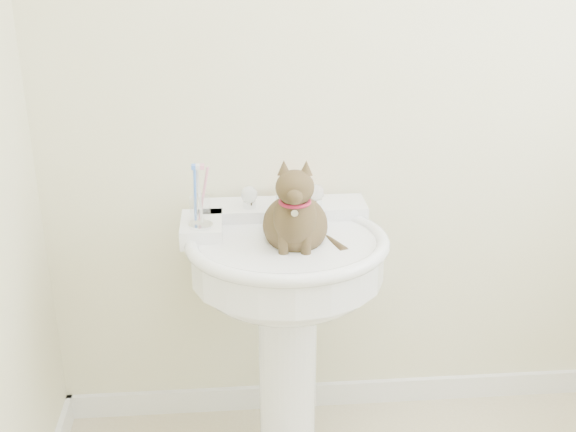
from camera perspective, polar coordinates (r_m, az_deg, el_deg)
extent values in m
cube|color=white|center=(2.77, 6.44, -13.62)|extent=(2.20, 0.02, 0.09)
cylinder|color=white|center=(2.34, -0.04, -12.79)|extent=(0.18, 0.18, 0.64)
cylinder|color=white|center=(2.13, -0.04, -3.48)|extent=(0.57, 0.57, 0.12)
ellipsoid|color=white|center=(2.15, -0.04, -4.95)|extent=(0.52, 0.45, 0.20)
torus|color=white|center=(2.10, -0.04, -2.09)|extent=(0.60, 0.60, 0.04)
cube|color=white|center=(2.28, -0.47, 0.34)|extent=(0.53, 0.14, 0.06)
cube|color=white|center=(2.17, -6.83, -1.04)|extent=(0.12, 0.19, 0.06)
cylinder|color=silver|center=(2.23, -0.39, 1.16)|extent=(0.05, 0.05, 0.05)
cylinder|color=silver|center=(2.17, -0.29, 1.42)|extent=(0.04, 0.04, 0.14)
sphere|color=white|center=(2.23, -3.25, 1.73)|extent=(0.06, 0.06, 0.06)
sphere|color=white|center=(2.25, 2.37, 1.90)|extent=(0.06, 0.06, 0.06)
cube|color=#FC331A|center=(2.31, 0.76, 1.77)|extent=(0.09, 0.06, 0.03)
cylinder|color=silver|center=(2.12, -6.90, -0.72)|extent=(0.07, 0.07, 0.01)
cylinder|color=white|center=(2.10, -6.96, 0.43)|extent=(0.06, 0.06, 0.09)
cylinder|color=#3C71DD|center=(2.08, -7.35, 1.70)|extent=(0.01, 0.01, 0.17)
cylinder|color=silver|center=(2.08, -7.02, 1.71)|extent=(0.01, 0.01, 0.17)
cylinder|color=pink|center=(2.08, -6.69, 1.72)|extent=(0.01, 0.01, 0.17)
ellipsoid|color=#4C3A24|center=(2.09, 0.52, -0.69)|extent=(0.19, 0.22, 0.17)
ellipsoid|color=#4C3A24|center=(2.00, 0.72, -0.12)|extent=(0.12, 0.12, 0.15)
ellipsoid|color=#4C3A24|center=(1.94, 0.82, 2.28)|extent=(0.11, 0.10, 0.10)
cone|color=#4C3A24|center=(1.94, -0.11, 3.82)|extent=(0.04, 0.04, 0.04)
cone|color=#4C3A24|center=(1.94, 1.65, 3.86)|extent=(0.04, 0.04, 0.04)
cylinder|color=#4C3A24|center=(2.14, 3.11, -1.86)|extent=(0.03, 0.03, 0.20)
torus|color=maroon|center=(1.96, 0.78, 1.14)|extent=(0.09, 0.09, 0.01)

